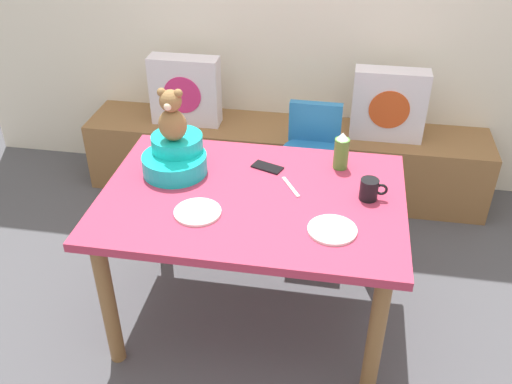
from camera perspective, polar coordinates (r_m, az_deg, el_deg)
The scene contains 14 objects.
ground_plane at distance 2.95m, azimuth -0.33°, elevation -12.33°, with size 8.00×8.00×0.00m, color #4C4C51.
window_bench at distance 3.76m, azimuth 2.86°, elevation 3.38°, with size 2.60×0.44×0.46m, color olive.
pillow_floral_left at distance 3.66m, azimuth -7.18°, elevation 10.15°, with size 0.44×0.15×0.44m.
pillow_floral_right at distance 3.53m, azimuth 13.30°, elevation 8.59°, with size 0.44×0.15×0.44m.
dining_table at distance 2.53m, azimuth -0.38°, elevation -2.18°, with size 1.33×0.93×0.74m.
highchair at distance 3.23m, azimuth 5.65°, elevation 3.70°, with size 0.34×0.45×0.79m.
infant_seat_teal at distance 2.64m, azimuth -8.15°, elevation 3.57°, with size 0.30×0.33×0.16m.
teddy_bear at distance 2.55m, azimuth -8.52°, elevation 7.59°, with size 0.13×0.12×0.25m.
ketchup_bottle at distance 2.66m, azimuth 8.64°, elevation 4.10°, with size 0.07×0.07×0.18m.
coffee_mug at distance 2.47m, azimuth 11.44°, elevation 0.27°, with size 0.12×0.08×0.09m.
dinner_plate_near at distance 2.37m, azimuth -5.94°, elevation -2.03°, with size 0.20×0.20×0.01m, color white.
dinner_plate_far at distance 2.28m, azimuth 7.73°, elevation -3.82°, with size 0.20×0.20×0.01m, color white.
cell_phone at distance 2.67m, azimuth 1.15°, elevation 2.53°, with size 0.07×0.14×0.01m, color black.
table_fork at distance 2.53m, azimuth 3.54°, elevation 0.52°, with size 0.02×0.17×0.01m, color silver.
Camera 1 is at (0.36, -2.02, 2.11)m, focal length 39.49 mm.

